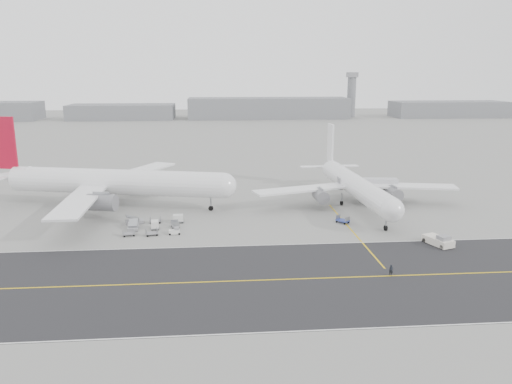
{
  "coord_description": "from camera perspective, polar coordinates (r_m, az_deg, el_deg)",
  "views": [
    {
      "loc": [
        2.97,
        -88.76,
        30.96
      ],
      "look_at": [
        11.2,
        12.0,
        6.71
      ],
      "focal_mm": 35.0,
      "sensor_mm": 36.0,
      "label": 1
    }
  ],
  "objects": [
    {
      "name": "stray_dolly",
      "position": [
        107.27,
        9.86,
        -3.49
      ],
      "size": [
        2.93,
        3.03,
        1.61
      ],
      "primitive_type": null,
      "rotation": [
        0.0,
        0.0,
        0.72
      ],
      "color": "silver",
      "rests_on": "ground"
    },
    {
      "name": "ground",
      "position": [
        94.05,
        -6.25,
        -5.82
      ],
      "size": [
        700.0,
        700.0,
        0.0
      ],
      "primitive_type": "plane",
      "color": "gray",
      "rests_on": "ground"
    },
    {
      "name": "gse_cluster",
      "position": [
        103.96,
        -11.55,
        -4.12
      ],
      "size": [
        18.0,
        17.54,
        1.81
      ],
      "primitive_type": null,
      "rotation": [
        0.0,
        0.0,
        0.14
      ],
      "color": "gray",
      "rests_on": "ground"
    },
    {
      "name": "horizon_buildings",
      "position": [
        351.17,
        -0.24,
        8.43
      ],
      "size": [
        520.0,
        28.0,
        28.0
      ],
      "primitive_type": null,
      "color": "slate",
      "rests_on": "ground"
    },
    {
      "name": "ground_crew_a",
      "position": [
        81.63,
        15.19,
        -8.62
      ],
      "size": [
        0.73,
        0.56,
        1.78
      ],
      "primitive_type": "imported",
      "rotation": [
        0.0,
        0.0,
        -0.21
      ],
      "color": "black",
      "rests_on": "ground"
    },
    {
      "name": "pushback_tug",
      "position": [
        98.07,
        20.16,
        -5.23
      ],
      "size": [
        4.53,
        7.53,
        2.15
      ],
      "rotation": [
        0.0,
        0.0,
        0.35
      ],
      "color": "silver",
      "rests_on": "ground"
    },
    {
      "name": "control_tower",
      "position": [
        367.12,
        10.86,
        10.95
      ],
      "size": [
        7.0,
        7.0,
        31.25
      ],
      "color": "slate",
      "rests_on": "ground"
    },
    {
      "name": "airliner_b",
      "position": [
        120.77,
        11.19,
        0.81
      ],
      "size": [
        49.5,
        50.15,
        17.29
      ],
      "rotation": [
        0.0,
        0.0,
        0.05
      ],
      "color": "white",
      "rests_on": "ground"
    },
    {
      "name": "jet_bridge",
      "position": [
        126.03,
        12.74,
        0.82
      ],
      "size": [
        15.57,
        4.61,
        5.82
      ],
      "rotation": [
        0.0,
        0.0,
        -0.12
      ],
      "color": "gray",
      "rests_on": "ground"
    },
    {
      "name": "taxiway",
      "position": [
        77.28,
        -2.8,
        -10.14
      ],
      "size": [
        220.0,
        59.0,
        0.03
      ],
      "color": "#262528",
      "rests_on": "ground"
    },
    {
      "name": "airliner_a",
      "position": [
        121.97,
        -16.3,
        1.14
      ],
      "size": [
        59.68,
        58.37,
        20.92
      ],
      "rotation": [
        0.0,
        0.0,
        1.34
      ],
      "color": "white",
      "rests_on": "ground"
    }
  ]
}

